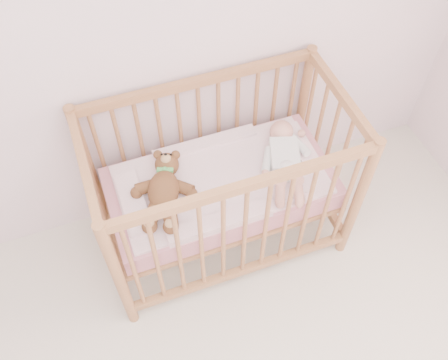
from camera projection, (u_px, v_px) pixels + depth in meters
name	position (u px, v px, depth m)	size (l,w,h in m)	color
wall_back	(105.00, 29.00, 2.19)	(4.00, 0.02, 2.70)	silver
crib	(221.00, 186.00, 2.73)	(1.36, 0.76, 1.00)	#B07D4B
mattress	(221.00, 188.00, 2.74)	(1.22, 0.62, 0.13)	#C57B8B
blanket	(221.00, 180.00, 2.68)	(1.10, 0.58, 0.06)	#F0A5B0
baby	(285.00, 156.00, 2.69)	(0.28, 0.59, 0.14)	white
teddy_bear	(163.00, 190.00, 2.54)	(0.36, 0.51, 0.14)	brown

